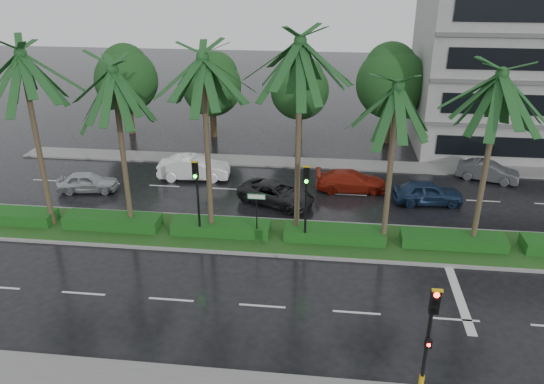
# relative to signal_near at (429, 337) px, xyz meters

# --- Properties ---
(ground) EXTENTS (120.00, 120.00, 0.00)m
(ground) POSITION_rel_signal_near_xyz_m (-6.00, 9.39, -2.50)
(ground) COLOR black
(ground) RESTS_ON ground
(far_sidewalk) EXTENTS (40.00, 2.00, 0.12)m
(far_sidewalk) POSITION_rel_signal_near_xyz_m (-6.00, 21.39, -2.44)
(far_sidewalk) COLOR slate
(far_sidewalk) RESTS_ON ground
(median) EXTENTS (36.00, 4.00, 0.15)m
(median) POSITION_rel_signal_near_xyz_m (-6.00, 10.39, -2.42)
(median) COLOR gray
(median) RESTS_ON ground
(hedge) EXTENTS (35.20, 1.40, 0.60)m
(hedge) POSITION_rel_signal_near_xyz_m (-6.00, 10.39, -2.05)
(hedge) COLOR #154B16
(hedge) RESTS_ON median
(lane_markings) EXTENTS (34.00, 13.06, 0.01)m
(lane_markings) POSITION_rel_signal_near_xyz_m (-2.96, 8.96, -2.50)
(lane_markings) COLOR silver
(lane_markings) RESTS_ON ground
(palm_row) EXTENTS (26.30, 4.20, 10.81)m
(palm_row) POSITION_rel_signal_near_xyz_m (-7.25, 10.41, 5.96)
(palm_row) COLOR #49402A
(palm_row) RESTS_ON median
(signal_near) EXTENTS (0.34, 0.45, 4.36)m
(signal_near) POSITION_rel_signal_near_xyz_m (0.00, 0.00, 0.00)
(signal_near) COLOR black
(signal_near) RESTS_ON near_sidewalk
(signal_median_left) EXTENTS (0.34, 0.42, 4.36)m
(signal_median_left) POSITION_rel_signal_near_xyz_m (-10.00, 9.69, 0.49)
(signal_median_left) COLOR black
(signal_median_left) RESTS_ON median
(signal_median_right) EXTENTS (0.34, 0.42, 4.36)m
(signal_median_right) POSITION_rel_signal_near_xyz_m (-4.50, 9.69, 0.49)
(signal_median_right) COLOR black
(signal_median_right) RESTS_ON median
(street_sign) EXTENTS (0.95, 0.09, 2.60)m
(street_sign) POSITION_rel_signal_near_xyz_m (-7.00, 9.87, -0.38)
(street_sign) COLOR black
(street_sign) RESTS_ON median
(bg_trees) EXTENTS (33.10, 5.40, 7.81)m
(bg_trees) POSITION_rel_signal_near_xyz_m (-5.31, 26.98, 2.18)
(bg_trees) COLOR #3D2C1C
(bg_trees) RESTS_ON ground
(building) EXTENTS (16.00, 10.00, 12.00)m
(building) POSITION_rel_signal_near_xyz_m (11.00, 27.39, 3.50)
(building) COLOR gray
(building) RESTS_ON ground
(car_silver) EXTENTS (2.00, 3.88, 1.26)m
(car_silver) POSITION_rel_signal_near_xyz_m (-18.51, 15.06, -1.87)
(car_silver) COLOR #B4B8BD
(car_silver) RESTS_ON ground
(car_white) EXTENTS (2.00, 4.79, 1.54)m
(car_white) POSITION_rel_signal_near_xyz_m (-12.37, 17.85, -1.73)
(car_white) COLOR white
(car_white) RESTS_ON ground
(car_darkgrey) EXTENTS (3.86, 5.15, 1.30)m
(car_darkgrey) POSITION_rel_signal_near_xyz_m (-6.50, 14.64, -1.85)
(car_darkgrey) COLOR black
(car_darkgrey) RESTS_ON ground
(car_red) EXTENTS (2.09, 4.57, 1.30)m
(car_red) POSITION_rel_signal_near_xyz_m (-2.00, 17.12, -1.86)
(car_red) COLOR maroon
(car_red) RESTS_ON ground
(car_blue) EXTENTS (1.99, 4.27, 1.42)m
(car_blue) POSITION_rel_signal_near_xyz_m (2.50, 15.69, -1.80)
(car_blue) COLOR #182B49
(car_blue) RESTS_ON ground
(car_grey) EXTENTS (2.56, 4.14, 1.29)m
(car_grey) POSITION_rel_signal_near_xyz_m (7.00, 19.79, -1.86)
(car_grey) COLOR #4C4E50
(car_grey) RESTS_ON ground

